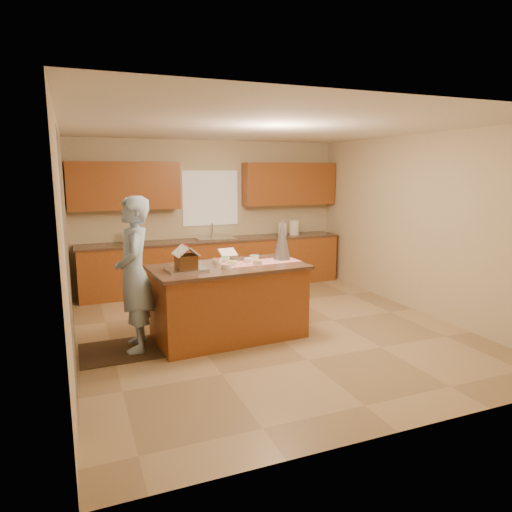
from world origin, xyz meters
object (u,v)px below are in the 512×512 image
object	(u,v)px
boy	(134,274)
gingerbread_house	(186,260)
island_base	(229,303)
tinsel_tree	(282,239)

from	to	relation	value
boy	gingerbread_house	distance (m)	0.64
island_base	gingerbread_house	size ratio (longest dim) A/B	6.05
tinsel_tree	gingerbread_house	size ratio (longest dim) A/B	1.85
gingerbread_house	island_base	bearing A→B (deg)	9.00
tinsel_tree	boy	world-z (taller)	boy
boy	island_base	bearing A→B (deg)	95.90
island_base	boy	world-z (taller)	boy
island_base	tinsel_tree	size ratio (longest dim) A/B	3.27
boy	tinsel_tree	bearing A→B (deg)	99.32
tinsel_tree	gingerbread_house	distance (m)	1.40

